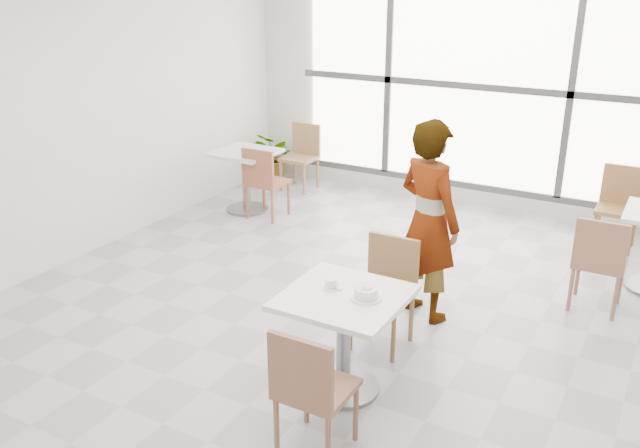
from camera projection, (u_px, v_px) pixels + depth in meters
The scene contains 16 objects.
floor at pixel (337, 323), 5.68m from camera, with size 7.00×7.00×0.00m, color #9E9EA5.
wall_back at pixel (476, 85), 7.99m from camera, with size 6.00×6.00×0.00m, color silver.
wall_left at pixel (66, 112), 6.51m from camera, with size 7.00×7.00×0.00m, color silver.
window at pixel (474, 86), 7.94m from camera, with size 4.60×0.07×2.52m.
main_table at pixel (344, 324), 4.61m from camera, with size 0.80×0.80×0.75m.
chair_near at pixel (310, 386), 3.97m from camera, with size 0.42×0.42×0.87m.
chair_far at pixel (387, 284), 5.24m from camera, with size 0.42×0.42×0.87m.
oatmeal_bowl at pixel (366, 293), 4.46m from camera, with size 0.21×0.21×0.09m.
coffee_cup at pixel (331, 284), 4.61m from camera, with size 0.16×0.13×0.07m.
person at pixel (429, 221), 5.53m from camera, with size 0.63×0.41×1.72m, color black.
bg_table_left at pixel (246, 172), 8.16m from camera, with size 0.70×0.70×0.75m.
bg_chair_left_near at pixel (263, 178), 7.87m from camera, with size 0.42×0.42×0.87m.
bg_chair_left_far at pixel (302, 152), 8.99m from camera, with size 0.42×0.42×0.87m.
bg_chair_right_near at pixel (599, 258), 5.71m from camera, with size 0.42×0.42×0.87m.
bg_chair_right_far at pixel (619, 202), 7.08m from camera, with size 0.42×0.42×0.87m.
plant_left at pixel (274, 156), 9.40m from camera, with size 0.61×0.53×0.68m, color #4C8E4B.
Camera 1 is at (2.32, -4.43, 2.82)m, focal length 37.68 mm.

